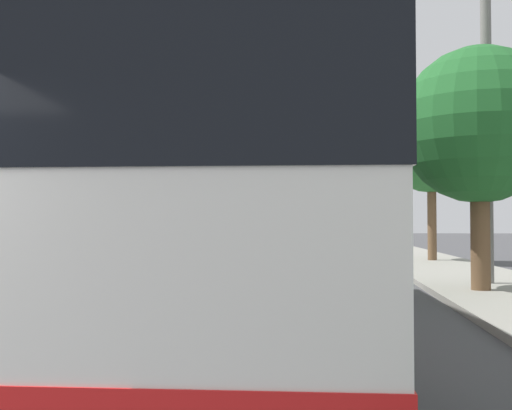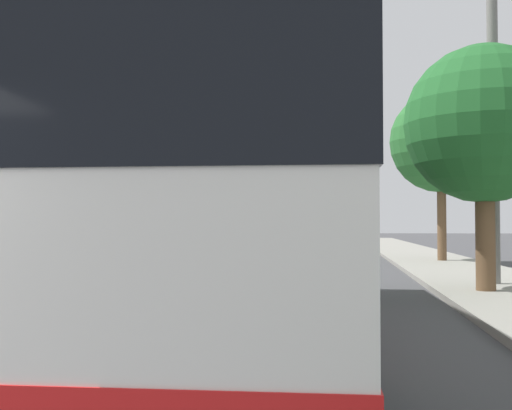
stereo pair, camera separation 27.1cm
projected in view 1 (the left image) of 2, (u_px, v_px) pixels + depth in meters
lane_divider_line at (178, 298)px, 13.50m from camera, size 110.00×0.16×0.01m
coach_bus at (264, 204)px, 9.57m from camera, size 12.25×2.84×3.31m
car_oncoming at (310, 238)px, 38.31m from camera, size 4.76×1.94×1.52m
car_ahead_same_lane at (196, 247)px, 24.49m from camera, size 4.68×2.11×1.48m
car_far_distant at (305, 236)px, 48.63m from camera, size 4.32×2.06×1.50m
car_behind_bus at (319, 234)px, 57.05m from camera, size 4.05×2.06×1.45m
roadside_tree_mid_block at (479, 126)px, 13.96m from camera, size 3.54×3.54×5.63m
roadside_tree_far_block at (431, 143)px, 25.57m from camera, size 4.16×4.16×7.08m
utility_pole at (487, 113)px, 15.60m from camera, size 0.27×0.27×8.82m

